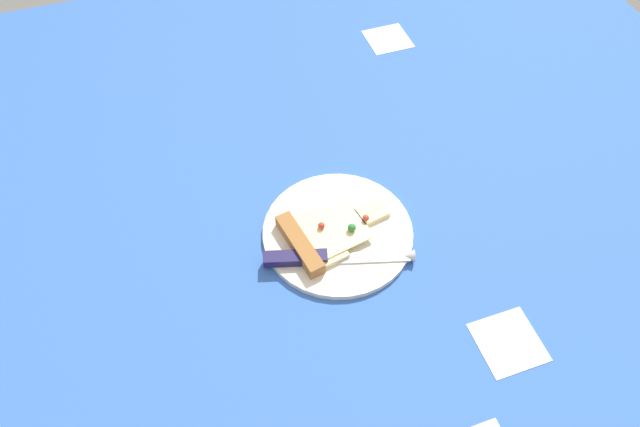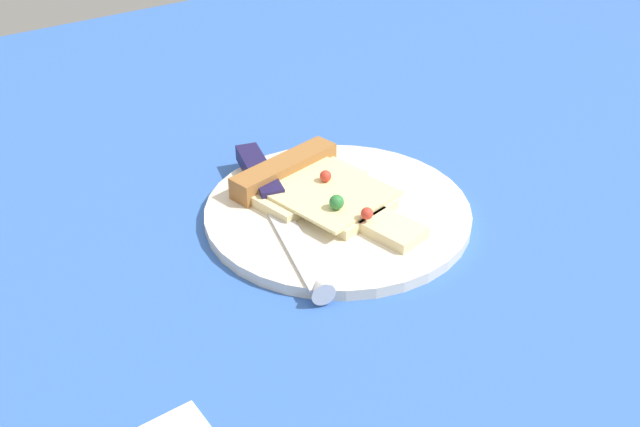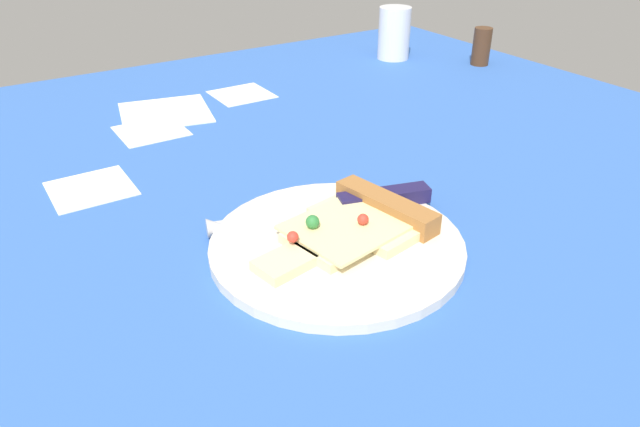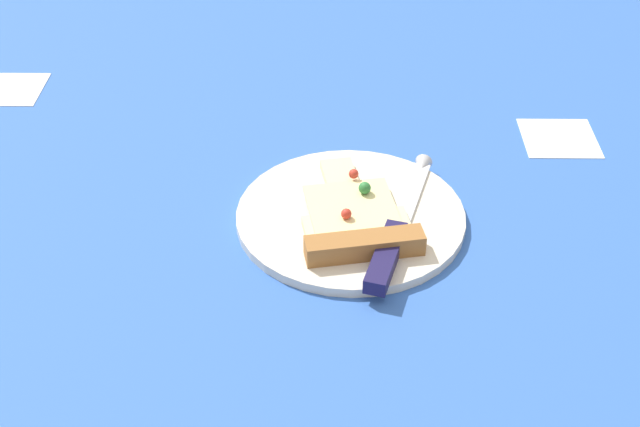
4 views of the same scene
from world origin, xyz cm
name	(u,v)px [view 4 (image 4 of 4)]	position (x,y,z in cm)	size (l,w,h in cm)	color
ground_plane	(304,184)	(0.00, -0.02, -1.50)	(155.86, 155.86, 3.00)	#3360B7
plate	(351,217)	(-5.26, 8.76, 0.53)	(24.54, 24.54, 1.05)	silver
pizza_slice	(356,221)	(-5.75, 11.29, 1.85)	(12.65, 18.52, 2.64)	beige
knife	(396,231)	(-9.89, 12.63, 1.66)	(8.69, 23.64, 2.45)	silver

